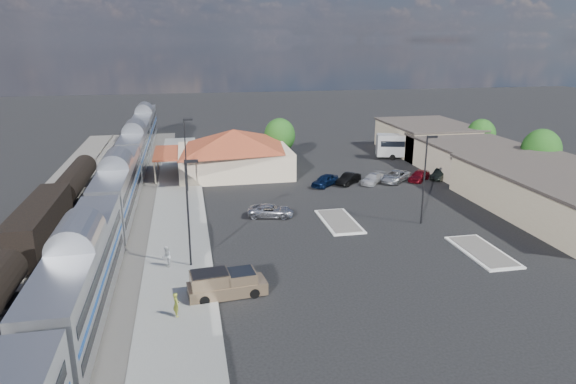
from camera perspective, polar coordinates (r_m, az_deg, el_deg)
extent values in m
plane|color=black|center=(49.80, 1.94, -4.44)|extent=(280.00, 280.00, 0.00)
cube|color=#4C4944|center=(57.05, -21.06, -2.75)|extent=(16.00, 100.00, 0.12)
cube|color=gray|center=(54.23, -12.00, -2.92)|extent=(5.50, 92.00, 0.18)
cube|color=silver|center=(36.46, -21.96, -8.62)|extent=(3.00, 20.00, 5.00)
cube|color=black|center=(37.65, -21.50, -12.43)|extent=(2.20, 16.00, 0.60)
cube|color=silver|center=(56.01, -18.31, 0.39)|extent=(3.00, 20.00, 5.00)
cube|color=black|center=(56.80, -18.06, -2.27)|extent=(2.20, 16.00, 0.60)
cube|color=silver|center=(76.34, -16.58, 4.68)|extent=(3.00, 20.00, 5.00)
cube|color=black|center=(76.92, -16.42, 2.68)|extent=(2.20, 16.00, 0.60)
cube|color=silver|center=(96.95, -15.58, 7.16)|extent=(3.00, 20.00, 5.00)
cube|color=black|center=(97.41, -15.45, 5.57)|extent=(2.20, 16.00, 0.60)
cube|color=black|center=(50.64, -25.87, -3.15)|extent=(2.80, 14.00, 3.60)
cube|color=black|center=(51.25, -25.61, -5.15)|extent=(2.20, 12.00, 0.60)
cylinder|color=black|center=(65.62, -22.59, 1.38)|extent=(2.80, 14.00, 2.80)
cube|color=black|center=(66.07, -22.42, -0.13)|extent=(2.20, 12.00, 0.60)
cube|color=#C6B191|center=(71.34, -5.99, 3.46)|extent=(15.00, 12.00, 3.60)
pyramid|color=maroon|center=(70.71, -6.07, 5.91)|extent=(15.30, 12.24, 2.60)
cube|color=maroon|center=(70.80, -13.40, 4.24)|extent=(3.20, 9.60, 0.25)
cube|color=#C6B28C|center=(61.61, 28.23, -0.26)|extent=(14.00, 22.00, 4.20)
cube|color=#3F3833|center=(61.08, 28.51, 1.76)|extent=(14.40, 22.40, 0.30)
cube|color=#C6B28C|center=(75.84, 19.77, 3.51)|extent=(12.00, 18.00, 4.00)
cube|color=#3F3833|center=(75.42, 19.93, 5.10)|extent=(12.40, 18.40, 0.30)
cube|color=#C6B28C|center=(87.81, 15.17, 5.74)|extent=(12.00, 16.00, 4.50)
cube|color=#3F3833|center=(87.42, 15.29, 7.28)|extent=(12.40, 16.40, 0.30)
cube|color=silver|center=(52.57, 5.70, -3.27)|extent=(3.30, 7.50, 0.15)
cube|color=#4C4944|center=(52.55, 5.70, -3.18)|extent=(2.70, 6.90, 0.10)
cube|color=silver|center=(48.11, 20.80, -6.24)|extent=(3.30, 7.50, 0.15)
cube|color=#4C4944|center=(48.08, 20.81, -6.15)|extent=(2.70, 6.90, 0.10)
cylinder|color=black|center=(41.44, -11.04, -2.52)|extent=(0.16, 0.16, 9.00)
cube|color=black|center=(40.25, -10.67, 3.39)|extent=(1.00, 0.25, 0.22)
cylinder|color=black|center=(62.67, -11.29, 3.94)|extent=(0.16, 0.16, 9.00)
cube|color=black|center=(61.90, -11.05, 7.90)|extent=(1.00, 0.25, 0.22)
cylinder|color=black|center=(52.37, 14.89, 1.24)|extent=(0.16, 0.16, 9.00)
cube|color=black|center=(51.66, 15.74, 5.92)|extent=(1.00, 0.25, 0.22)
cylinder|color=#382314|center=(74.49, 26.03, 2.12)|extent=(0.30, 0.30, 2.86)
ellipsoid|color=#184A15|center=(73.93, 26.30, 4.22)|extent=(4.94, 4.94, 5.46)
cylinder|color=#382314|center=(85.75, 20.49, 4.35)|extent=(0.30, 0.30, 2.55)
ellipsoid|color=#184A15|center=(85.30, 20.65, 5.99)|extent=(4.41, 4.41, 4.87)
cylinder|color=#382314|center=(78.24, -0.92, 4.38)|extent=(0.30, 0.30, 2.73)
ellipsoid|color=#184A15|center=(77.72, -0.93, 6.31)|extent=(4.71, 4.71, 5.21)
cube|color=#977C5D|center=(37.97, -6.77, -10.60)|extent=(5.80, 2.63, 0.92)
cube|color=#977C5D|center=(37.65, -6.81, -9.64)|extent=(2.33, 2.16, 0.97)
cube|color=#977C5D|center=(37.60, -6.81, -9.50)|extent=(2.89, 2.22, 1.12)
cylinder|color=black|center=(37.58, -3.75, -11.15)|extent=(0.76, 0.36, 0.73)
cylinder|color=black|center=(39.17, -4.40, -9.95)|extent=(0.76, 0.36, 0.73)
cylinder|color=black|center=(37.01, -9.27, -11.81)|extent=(0.76, 0.36, 0.73)
cylinder|color=black|center=(38.63, -9.68, -10.56)|extent=(0.76, 0.36, 0.73)
imported|color=#AEB0B7|center=(53.70, -1.91, -2.10)|extent=(5.19, 3.25, 1.34)
cube|color=silver|center=(82.48, 13.91, 5.06)|extent=(12.03, 5.37, 3.33)
cube|color=black|center=(82.40, 13.93, 5.33)|extent=(11.12, 5.18, 0.88)
cylinder|color=black|center=(82.60, 16.78, 3.67)|extent=(0.93, 0.50, 0.88)
cylinder|color=black|center=(84.77, 16.43, 4.02)|extent=(0.93, 0.50, 0.88)
cylinder|color=black|center=(81.11, 11.52, 3.82)|extent=(0.93, 0.50, 0.88)
cylinder|color=black|center=(83.33, 11.30, 4.17)|extent=(0.93, 0.50, 0.88)
imported|color=#B0B939|center=(35.47, -12.32, -12.12)|extent=(0.54, 0.70, 1.69)
imported|color=white|center=(42.79, -13.34, -7.00)|extent=(0.73, 0.90, 1.73)
imported|color=#0C1D40|center=(65.15, 4.14, 1.29)|extent=(4.42, 4.19, 1.48)
imported|color=black|center=(66.33, 6.74, 1.46)|extent=(4.11, 4.02, 1.41)
imported|color=silver|center=(67.12, 9.41, 1.48)|extent=(4.41, 4.41, 1.29)
imported|color=#9B9FA4|center=(68.54, 11.84, 1.73)|extent=(5.52, 5.28, 1.46)
imported|color=maroon|center=(69.58, 14.36, 1.78)|extent=(4.25, 4.16, 1.44)
imported|color=black|center=(71.27, 16.58, 1.92)|extent=(4.01, 3.88, 1.36)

